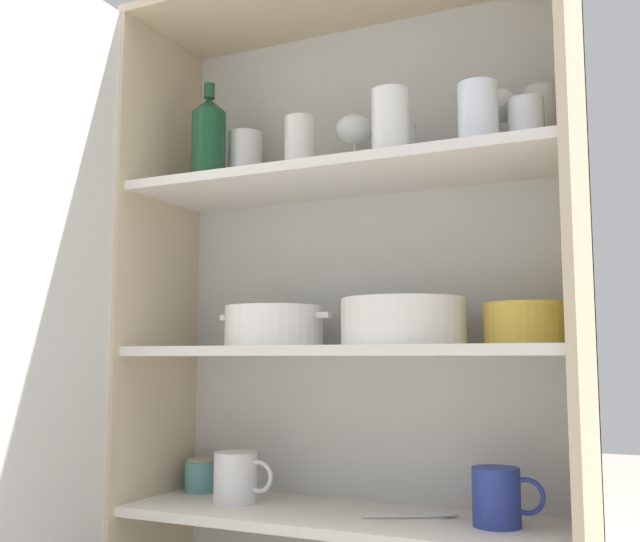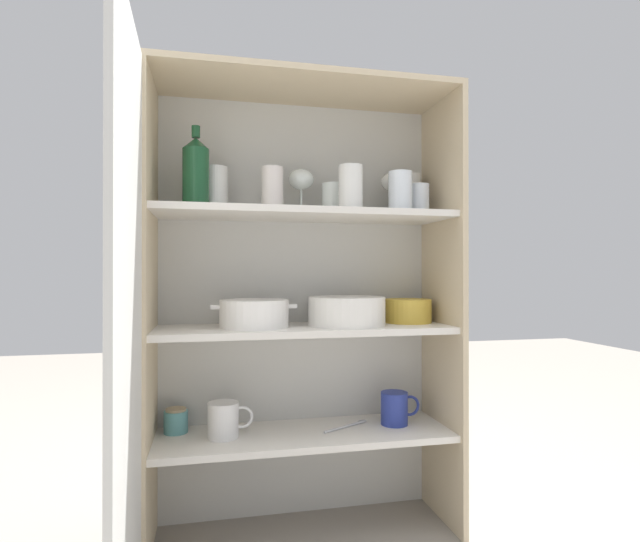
{
  "view_description": "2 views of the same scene",
  "coord_description": "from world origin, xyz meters",
  "px_view_note": "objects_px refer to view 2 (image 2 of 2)",
  "views": [
    {
      "loc": [
        0.61,
        -1.24,
        0.61
      ],
      "look_at": [
        -0.05,
        0.14,
        0.79
      ],
      "focal_mm": 42.0,
      "sensor_mm": 36.0,
      "label": 1
    },
    {
      "loc": [
        -0.28,
        -1.37,
        0.8
      ],
      "look_at": [
        0.04,
        0.12,
        0.81
      ],
      "focal_mm": 28.0,
      "sensor_mm": 36.0,
      "label": 2
    }
  ],
  "objects_px": {
    "coffee_mug_primary": "(395,408)",
    "wine_bottle": "(196,172)",
    "plate_stack_white": "(347,311)",
    "storage_jar": "(176,421)",
    "mixing_bowl_large": "(408,310)",
    "casserole_dish": "(254,314)"
  },
  "relations": [
    {
      "from": "coffee_mug_primary",
      "to": "wine_bottle",
      "type": "bearing_deg",
      "value": -178.42
    },
    {
      "from": "plate_stack_white",
      "to": "coffee_mug_primary",
      "type": "height_order",
      "value": "plate_stack_white"
    },
    {
      "from": "wine_bottle",
      "to": "plate_stack_white",
      "type": "height_order",
      "value": "wine_bottle"
    },
    {
      "from": "coffee_mug_primary",
      "to": "storage_jar",
      "type": "height_order",
      "value": "coffee_mug_primary"
    },
    {
      "from": "mixing_bowl_large",
      "to": "wine_bottle",
      "type": "bearing_deg",
      "value": -176.44
    },
    {
      "from": "wine_bottle",
      "to": "coffee_mug_primary",
      "type": "distance_m",
      "value": 0.97
    },
    {
      "from": "mixing_bowl_large",
      "to": "storage_jar",
      "type": "xyz_separation_m",
      "value": [
        -0.74,
        0.04,
        -0.33
      ]
    },
    {
      "from": "mixing_bowl_large",
      "to": "casserole_dish",
      "type": "height_order",
      "value": "casserole_dish"
    },
    {
      "from": "casserole_dish",
      "to": "coffee_mug_primary",
      "type": "bearing_deg",
      "value": 1.94
    },
    {
      "from": "casserole_dish",
      "to": "mixing_bowl_large",
      "type": "bearing_deg",
      "value": 4.55
    },
    {
      "from": "wine_bottle",
      "to": "plate_stack_white",
      "type": "distance_m",
      "value": 0.62
    },
    {
      "from": "mixing_bowl_large",
      "to": "storage_jar",
      "type": "distance_m",
      "value": 0.81
    },
    {
      "from": "plate_stack_white",
      "to": "coffee_mug_primary",
      "type": "bearing_deg",
      "value": 7.02
    },
    {
      "from": "plate_stack_white",
      "to": "mixing_bowl_large",
      "type": "relative_size",
      "value": 1.55
    },
    {
      "from": "wine_bottle",
      "to": "plate_stack_white",
      "type": "relative_size",
      "value": 1.0
    },
    {
      "from": "plate_stack_white",
      "to": "storage_jar",
      "type": "xyz_separation_m",
      "value": [
        -0.52,
        0.09,
        -0.34
      ]
    },
    {
      "from": "coffee_mug_primary",
      "to": "storage_jar",
      "type": "distance_m",
      "value": 0.69
    },
    {
      "from": "casserole_dish",
      "to": "coffee_mug_primary",
      "type": "height_order",
      "value": "casserole_dish"
    },
    {
      "from": "mixing_bowl_large",
      "to": "coffee_mug_primary",
      "type": "distance_m",
      "value": 0.32
    },
    {
      "from": "plate_stack_white",
      "to": "casserole_dish",
      "type": "bearing_deg",
      "value": 178.95
    },
    {
      "from": "plate_stack_white",
      "to": "storage_jar",
      "type": "distance_m",
      "value": 0.62
    },
    {
      "from": "mixing_bowl_large",
      "to": "storage_jar",
      "type": "relative_size",
      "value": 2.09
    }
  ]
}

